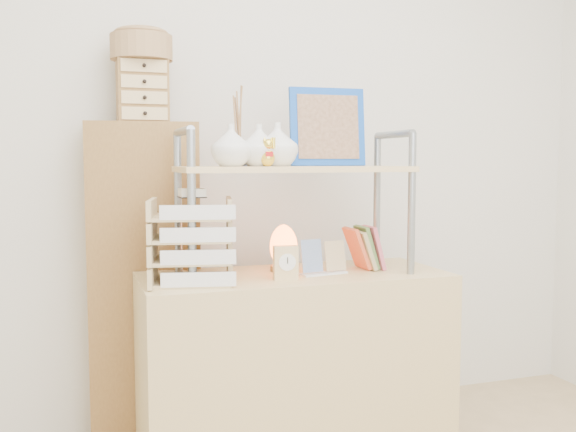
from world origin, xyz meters
name	(u,v)px	position (x,y,z in m)	size (l,w,h in m)	color
desk	(294,367)	(0.00, 1.20, 0.38)	(1.20, 0.50, 0.75)	tan
cabinet	(146,284)	(-0.54, 1.57, 0.68)	(0.45, 0.24, 1.35)	brown
hutch	(284,161)	(-0.04, 1.21, 1.19)	(0.90, 0.34, 0.74)	gray
letter_tray	(192,246)	(-0.41, 1.14, 0.89)	(0.33, 0.32, 0.34)	tan
salt_lamp	(283,247)	(-0.02, 1.27, 0.85)	(0.12, 0.12, 0.19)	brown
desk_clock	(286,263)	(-0.07, 1.09, 0.81)	(0.09, 0.05, 0.13)	tan
postcard_stand	(323,264)	(0.10, 1.15, 0.79)	(0.20, 0.09, 0.14)	white
drawer_chest	(142,92)	(-0.54, 1.55, 1.48)	(0.20, 0.16, 0.25)	brown
woven_basket	(142,48)	(-0.54, 1.55, 1.65)	(0.25, 0.25, 0.10)	olive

